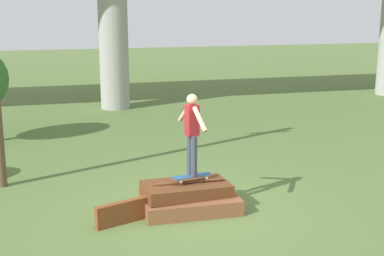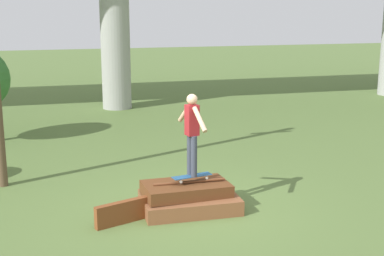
% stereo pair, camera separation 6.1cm
% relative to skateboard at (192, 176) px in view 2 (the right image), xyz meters
% --- Properties ---
extents(ground_plane, '(80.00, 80.00, 0.00)m').
position_rel_skateboard_xyz_m(ground_plane, '(-0.06, -0.02, -0.66)').
color(ground_plane, '#567038').
extents(scrap_pile, '(1.85, 1.24, 0.59)m').
position_rel_skateboard_xyz_m(scrap_pile, '(-0.08, -0.02, -0.42)').
color(scrap_pile, brown).
rests_on(scrap_pile, ground_plane).
extents(scrap_plank_loose, '(1.02, 0.48, 0.41)m').
position_rel_skateboard_xyz_m(scrap_plank_loose, '(-1.41, -0.36, -0.45)').
color(scrap_plank_loose, brown).
rests_on(scrap_plank_loose, ground_plane).
extents(skateboard, '(0.81, 0.34, 0.09)m').
position_rel_skateboard_xyz_m(skateboard, '(0.00, 0.00, 0.00)').
color(skateboard, '#23517F').
rests_on(skateboard, scrap_pile).
extents(skater, '(0.30, 1.14, 1.59)m').
position_rel_skateboard_xyz_m(skater, '(0.00, -0.00, 0.93)').
color(skater, '#383D4C').
rests_on(skater, skateboard).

